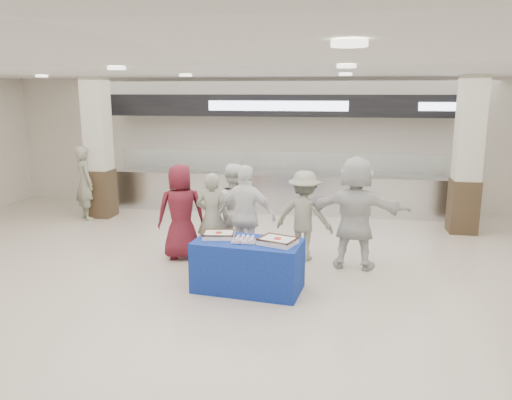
% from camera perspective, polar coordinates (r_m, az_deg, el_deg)
% --- Properties ---
extents(ground, '(14.00, 14.00, 0.00)m').
position_cam_1_polar(ground, '(7.17, -3.01, -11.28)').
color(ground, beige).
rests_on(ground, ground).
extents(serving_line, '(8.70, 0.85, 2.80)m').
position_cam_1_polar(serving_line, '(12.02, 2.60, 4.10)').
color(serving_line, silver).
rests_on(serving_line, ground).
extents(column_left, '(0.55, 0.55, 3.20)m').
position_cam_1_polar(column_left, '(12.01, -17.53, 5.33)').
color(column_left, '#352718').
rests_on(column_left, ground).
extents(column_right, '(0.55, 0.55, 3.20)m').
position_cam_1_polar(column_right, '(10.99, 23.00, 4.32)').
color(column_right, '#352718').
rests_on(column_right, ground).
extents(display_table, '(1.63, 0.96, 0.75)m').
position_cam_1_polar(display_table, '(7.36, -0.93, -7.50)').
color(display_table, navy).
rests_on(display_table, ground).
extents(sheet_cake_left, '(0.50, 0.42, 0.10)m').
position_cam_1_polar(sheet_cake_left, '(7.42, -4.27, -3.93)').
color(sheet_cake_left, white).
rests_on(sheet_cake_left, display_table).
extents(sheet_cake_right, '(0.60, 0.53, 0.10)m').
position_cam_1_polar(sheet_cake_right, '(7.10, 2.49, -4.65)').
color(sheet_cake_right, white).
rests_on(sheet_cake_right, display_table).
extents(cupcake_tray, '(0.36, 0.27, 0.06)m').
position_cam_1_polar(cupcake_tray, '(7.21, -1.36, -4.56)').
color(cupcake_tray, silver).
rests_on(cupcake_tray, display_table).
extents(civilian_maroon, '(0.96, 0.80, 1.67)m').
position_cam_1_polar(civilian_maroon, '(8.72, -8.57, -1.33)').
color(civilian_maroon, maroon).
rests_on(civilian_maroon, ground).
extents(soldier_a, '(0.58, 0.39, 1.55)m').
position_cam_1_polar(soldier_a, '(8.49, -5.02, -2.04)').
color(soldier_a, gray).
rests_on(soldier_a, ground).
extents(chef_tall, '(0.86, 0.70, 1.64)m').
position_cam_1_polar(chef_tall, '(8.85, -2.73, -1.09)').
color(chef_tall, white).
rests_on(chef_tall, ground).
extents(chef_short, '(1.05, 0.56, 1.70)m').
position_cam_1_polar(chef_short, '(8.25, -1.11, -1.86)').
color(chef_short, white).
rests_on(chef_short, ground).
extents(soldier_b, '(1.11, 0.78, 1.56)m').
position_cam_1_polar(soldier_b, '(8.62, 5.52, -1.79)').
color(soldier_b, gray).
rests_on(soldier_b, ground).
extents(civilian_white, '(1.79, 0.74, 1.88)m').
position_cam_1_polar(civilian_white, '(8.29, 11.28, -1.41)').
color(civilian_white, silver).
rests_on(civilian_white, ground).
extents(soldier_bg, '(0.72, 0.71, 1.68)m').
position_cam_1_polar(soldier_bg, '(11.95, -18.97, 1.85)').
color(soldier_bg, gray).
rests_on(soldier_bg, ground).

